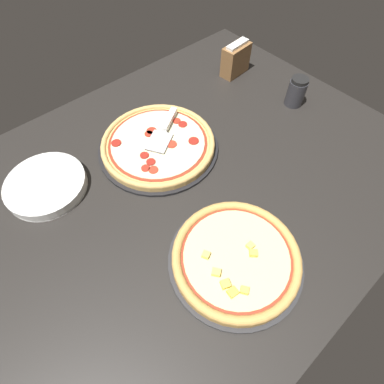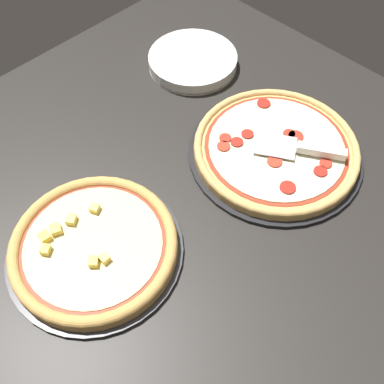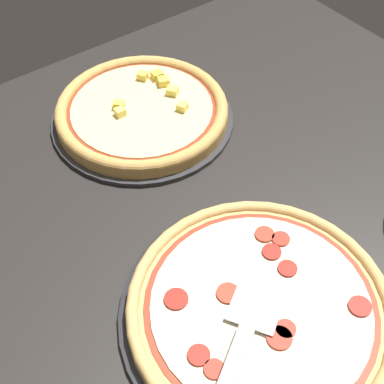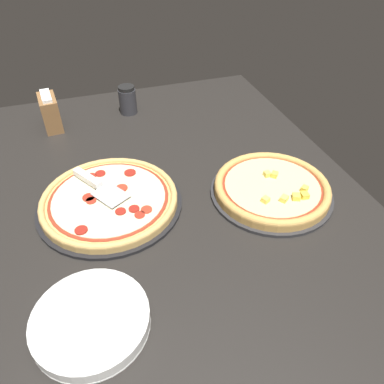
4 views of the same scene
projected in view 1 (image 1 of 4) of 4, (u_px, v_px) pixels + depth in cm
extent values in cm
cube|color=black|center=(193.00, 175.00, 101.32)|extent=(148.95, 119.33, 3.60)
cylinder|color=black|center=(159.00, 147.00, 105.56)|extent=(42.04, 42.04, 1.00)
cylinder|color=#DBAD60|center=(158.00, 144.00, 104.41)|extent=(39.52, 39.52, 1.82)
torus|color=#DBAD60|center=(158.00, 143.00, 103.66)|extent=(39.52, 39.52, 1.91)
cylinder|color=maroon|center=(158.00, 142.00, 103.60)|extent=(34.35, 34.35, 0.15)
cylinder|color=beige|center=(158.00, 142.00, 103.49)|extent=(32.40, 32.40, 0.40)
cylinder|color=#AD2D1E|center=(177.00, 121.00, 109.03)|extent=(2.90, 2.90, 0.40)
cylinder|color=#B73823|center=(153.00, 170.00, 95.96)|extent=(3.15, 3.15, 0.40)
cylinder|color=maroon|center=(116.00, 143.00, 102.72)|extent=(3.42, 3.42, 0.40)
cylinder|color=#AD2D1E|center=(152.00, 131.00, 106.07)|extent=(3.65, 3.65, 0.40)
cylinder|color=maroon|center=(151.00, 162.00, 97.85)|extent=(3.05, 3.05, 0.40)
cylinder|color=#AD2D1E|center=(146.00, 168.00, 96.35)|extent=(2.88, 2.88, 0.40)
cylinder|color=#B73823|center=(172.00, 144.00, 102.38)|extent=(3.51, 3.51, 0.40)
cylinder|color=maroon|center=(194.00, 141.00, 103.29)|extent=(3.62, 3.62, 0.40)
cylinder|color=maroon|center=(183.00, 124.00, 108.02)|extent=(3.17, 3.17, 0.40)
cylinder|color=#AD2D1E|center=(149.00, 134.00, 105.25)|extent=(2.95, 2.95, 0.40)
cylinder|color=maroon|center=(144.00, 155.00, 99.50)|extent=(3.00, 3.00, 0.40)
cylinder|color=#2D2D30|center=(235.00, 260.00, 81.59)|extent=(36.75, 36.75, 1.00)
cylinder|color=tan|center=(236.00, 258.00, 80.31)|extent=(34.55, 34.55, 2.12)
torus|color=tan|center=(236.00, 257.00, 79.44)|extent=(34.55, 34.55, 2.45)
cylinder|color=maroon|center=(236.00, 257.00, 79.38)|extent=(30.03, 30.03, 0.15)
cylinder|color=beige|center=(236.00, 256.00, 79.28)|extent=(28.33, 28.33, 0.40)
cube|color=#F9E05B|center=(206.00, 255.00, 78.53)|extent=(2.47, 2.49, 1.49)
cube|color=#F9E05B|center=(216.00, 272.00, 75.84)|extent=(2.83, 2.91, 1.49)
cube|color=#F4D64C|center=(244.00, 290.00, 73.27)|extent=(2.58, 2.66, 1.49)
cube|color=#F4D64C|center=(253.00, 253.00, 78.79)|extent=(2.77, 2.76, 1.49)
cube|color=#F9E05B|center=(250.00, 246.00, 80.00)|extent=(1.87, 1.81, 1.49)
cube|color=yellow|center=(232.00, 292.00, 72.97)|extent=(2.46, 2.38, 1.49)
cube|color=#F4D64C|center=(225.00, 284.00, 74.13)|extent=(2.93, 2.86, 1.49)
cube|color=#B7B7BC|center=(159.00, 141.00, 102.52)|extent=(11.96, 11.14, 0.24)
cube|color=white|center=(169.00, 119.00, 107.52)|extent=(10.87, 7.79, 2.00)
cylinder|color=white|center=(48.00, 188.00, 95.71)|extent=(25.04, 25.04, 0.70)
cylinder|color=white|center=(47.00, 186.00, 95.13)|extent=(25.04, 25.04, 0.70)
cylinder|color=white|center=(46.00, 185.00, 94.56)|extent=(25.04, 25.04, 0.70)
cylinder|color=white|center=(45.00, 184.00, 93.98)|extent=(25.04, 25.04, 0.70)
cylinder|color=white|center=(44.00, 182.00, 93.41)|extent=(25.04, 25.04, 0.70)
cylinder|color=#333338|center=(295.00, 93.00, 115.96)|extent=(6.98, 6.98, 9.92)
cylinder|color=black|center=(299.00, 80.00, 111.31)|extent=(6.42, 6.42, 1.40)
cube|color=olive|center=(236.00, 60.00, 126.51)|extent=(13.01, 7.17, 12.36)
cube|color=white|center=(238.00, 44.00, 120.94)|extent=(10.90, 4.27, 1.20)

